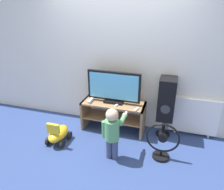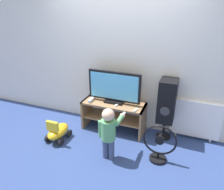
{
  "view_description": "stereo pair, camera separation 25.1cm",
  "coord_description": "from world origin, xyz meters",
  "px_view_note": "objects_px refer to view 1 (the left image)",
  "views": [
    {
      "loc": [
        0.97,
        -3.07,
        2.22
      ],
      "look_at": [
        0.0,
        0.13,
        0.72
      ],
      "focal_mm": 35.0,
      "sensor_mm": 36.0,
      "label": 1
    },
    {
      "loc": [
        1.21,
        -2.99,
        2.22
      ],
      "look_at": [
        0.0,
        0.13,
        0.72
      ],
      "focal_mm": 35.0,
      "sensor_mm": 36.0,
      "label": 2
    }
  ],
  "objects_px": {
    "remote_primary": "(136,109)",
    "radiator": "(194,116)",
    "child": "(112,130)",
    "speaker_tower": "(167,100)",
    "ride_on_toy": "(58,134)",
    "remote_secondary": "(117,105)",
    "game_console": "(90,101)",
    "floor_fan": "(162,143)",
    "television": "(114,88)"
  },
  "relations": [
    {
      "from": "remote_secondary",
      "to": "floor_fan",
      "type": "bearing_deg",
      "value": -29.64
    },
    {
      "from": "floor_fan",
      "to": "ride_on_toy",
      "type": "relative_size",
      "value": 1.26
    },
    {
      "from": "child",
      "to": "floor_fan",
      "type": "relative_size",
      "value": 1.39
    },
    {
      "from": "remote_secondary",
      "to": "radiator",
      "type": "distance_m",
      "value": 1.33
    },
    {
      "from": "floor_fan",
      "to": "ride_on_toy",
      "type": "distance_m",
      "value": 1.68
    },
    {
      "from": "remote_primary",
      "to": "remote_secondary",
      "type": "xyz_separation_m",
      "value": [
        -0.35,
        0.07,
        0.0
      ]
    },
    {
      "from": "floor_fan",
      "to": "radiator",
      "type": "bearing_deg",
      "value": 59.43
    },
    {
      "from": "television",
      "to": "remote_secondary",
      "type": "relative_size",
      "value": 6.89
    },
    {
      "from": "remote_secondary",
      "to": "speaker_tower",
      "type": "bearing_deg",
      "value": 11.08
    },
    {
      "from": "speaker_tower",
      "to": "ride_on_toy",
      "type": "bearing_deg",
      "value": -156.5
    },
    {
      "from": "remote_secondary",
      "to": "speaker_tower",
      "type": "relative_size",
      "value": 0.13
    },
    {
      "from": "child",
      "to": "speaker_tower",
      "type": "distance_m",
      "value": 1.09
    },
    {
      "from": "ride_on_toy",
      "to": "speaker_tower",
      "type": "bearing_deg",
      "value": 23.5
    },
    {
      "from": "game_console",
      "to": "remote_secondary",
      "type": "bearing_deg",
      "value": 1.9
    },
    {
      "from": "ride_on_toy",
      "to": "remote_primary",
      "type": "bearing_deg",
      "value": 22.18
    },
    {
      "from": "remote_primary",
      "to": "floor_fan",
      "type": "distance_m",
      "value": 0.68
    },
    {
      "from": "television",
      "to": "remote_primary",
      "type": "bearing_deg",
      "value": -21.63
    },
    {
      "from": "remote_primary",
      "to": "speaker_tower",
      "type": "xyz_separation_m",
      "value": [
        0.46,
        0.23,
        0.13
      ]
    },
    {
      "from": "child",
      "to": "ride_on_toy",
      "type": "xyz_separation_m",
      "value": [
        -0.97,
        0.11,
        -0.33
      ]
    },
    {
      "from": "speaker_tower",
      "to": "remote_secondary",
      "type": "bearing_deg",
      "value": -168.92
    },
    {
      "from": "radiator",
      "to": "child",
      "type": "bearing_deg",
      "value": -139.74
    },
    {
      "from": "child",
      "to": "speaker_tower",
      "type": "relative_size",
      "value": 0.79
    },
    {
      "from": "television",
      "to": "ride_on_toy",
      "type": "height_order",
      "value": "television"
    },
    {
      "from": "television",
      "to": "remote_secondary",
      "type": "xyz_separation_m",
      "value": [
        0.09,
        -0.1,
        -0.26
      ]
    },
    {
      "from": "television",
      "to": "remote_secondary",
      "type": "height_order",
      "value": "television"
    },
    {
      "from": "remote_secondary",
      "to": "ride_on_toy",
      "type": "height_order",
      "value": "remote_secondary"
    },
    {
      "from": "game_console",
      "to": "radiator",
      "type": "bearing_deg",
      "value": 10.31
    },
    {
      "from": "remote_primary",
      "to": "floor_fan",
      "type": "xyz_separation_m",
      "value": [
        0.48,
        -0.39,
        -0.29
      ]
    },
    {
      "from": "remote_primary",
      "to": "child",
      "type": "height_order",
      "value": "child"
    },
    {
      "from": "television",
      "to": "game_console",
      "type": "height_order",
      "value": "television"
    },
    {
      "from": "game_console",
      "to": "child",
      "type": "relative_size",
      "value": 0.21
    },
    {
      "from": "speaker_tower",
      "to": "ride_on_toy",
      "type": "relative_size",
      "value": 2.23
    },
    {
      "from": "remote_secondary",
      "to": "ride_on_toy",
      "type": "distance_m",
      "value": 1.1
    },
    {
      "from": "game_console",
      "to": "floor_fan",
      "type": "xyz_separation_m",
      "value": [
        1.31,
        -0.45,
        -0.3
      ]
    },
    {
      "from": "ride_on_toy",
      "to": "radiator",
      "type": "distance_m",
      "value": 2.32
    },
    {
      "from": "remote_primary",
      "to": "child",
      "type": "xyz_separation_m",
      "value": [
        -0.23,
        -0.6,
        -0.06
      ]
    },
    {
      "from": "floor_fan",
      "to": "remote_secondary",
      "type": "bearing_deg",
      "value": 150.36
    },
    {
      "from": "ride_on_toy",
      "to": "game_console",
      "type": "bearing_deg",
      "value": 56.08
    },
    {
      "from": "child",
      "to": "floor_fan",
      "type": "bearing_deg",
      "value": 16.59
    },
    {
      "from": "remote_primary",
      "to": "radiator",
      "type": "xyz_separation_m",
      "value": [
        0.93,
        0.38,
        -0.17
      ]
    },
    {
      "from": "remote_primary",
      "to": "radiator",
      "type": "bearing_deg",
      "value": 22.1
    },
    {
      "from": "television",
      "to": "child",
      "type": "relative_size",
      "value": 1.11
    },
    {
      "from": "radiator",
      "to": "remote_primary",
      "type": "bearing_deg",
      "value": -157.9
    },
    {
      "from": "remote_primary",
      "to": "speaker_tower",
      "type": "height_order",
      "value": "speaker_tower"
    },
    {
      "from": "remote_primary",
      "to": "remote_secondary",
      "type": "height_order",
      "value": "same"
    },
    {
      "from": "ride_on_toy",
      "to": "remote_secondary",
      "type": "bearing_deg",
      "value": 33.38
    },
    {
      "from": "remote_primary",
      "to": "radiator",
      "type": "distance_m",
      "value": 1.02
    },
    {
      "from": "game_console",
      "to": "remote_primary",
      "type": "xyz_separation_m",
      "value": [
        0.83,
        -0.06,
        -0.01
      ]
    },
    {
      "from": "floor_fan",
      "to": "ride_on_toy",
      "type": "bearing_deg",
      "value": -176.74
    },
    {
      "from": "television",
      "to": "remote_secondary",
      "type": "bearing_deg",
      "value": -47.51
    }
  ]
}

